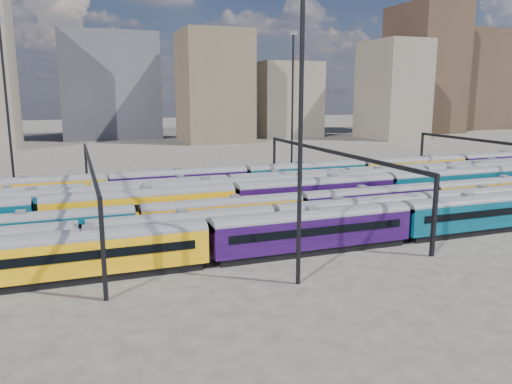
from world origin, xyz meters
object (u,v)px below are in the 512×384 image
object	(u,v)px
rake_0	(208,236)
rake_1	(273,218)
rake_2	(370,199)
mast_2	(301,111)

from	to	relation	value
rake_0	rake_1	distance (m)	9.75
rake_1	rake_2	distance (m)	15.79
rake_0	rake_2	xyz separation A→B (m)	(23.35, 10.00, -0.27)
rake_0	rake_2	distance (m)	25.40
rake_0	rake_1	xyz separation A→B (m)	(8.37, 5.00, -0.27)
rake_1	mast_2	size ratio (longest dim) A/B	4.42
rake_1	rake_0	bearing A→B (deg)	-149.13
rake_0	rake_1	bearing A→B (deg)	30.87
mast_2	rake_1	bearing A→B (deg)	77.56
rake_1	rake_2	size ratio (longest dim) A/B	1.20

